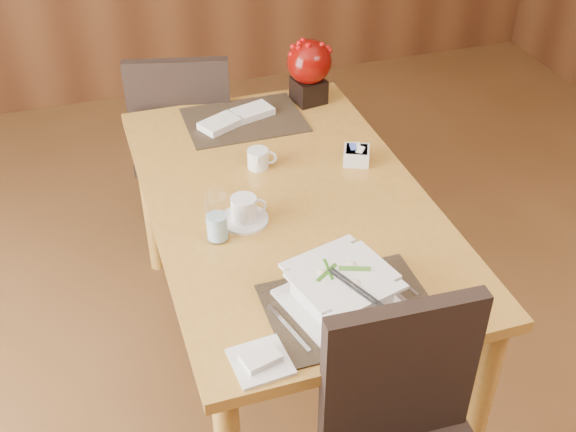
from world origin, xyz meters
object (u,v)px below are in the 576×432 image
object	(u,v)px
berry_decor	(309,68)
coffee_cup	(244,211)
dining_table	(288,221)
creamer_jug	(258,159)
sugar_caddy	(356,155)
far_chair	(184,136)
bread_plate	(261,362)
soup_setting	(342,290)
water_glass	(217,217)

from	to	relation	value
berry_decor	coffee_cup	bearing A→B (deg)	-123.28
dining_table	creamer_jug	distance (m)	0.25
sugar_caddy	far_chair	xyz separation A→B (m)	(-0.49, 0.75, -0.25)
dining_table	bread_plate	distance (m)	0.73
soup_setting	bread_plate	xyz separation A→B (m)	(-0.27, -0.13, -0.05)
coffee_cup	creamer_jug	bearing A→B (deg)	65.97
sugar_caddy	water_glass	bearing A→B (deg)	-153.99
dining_table	bread_plate	xyz separation A→B (m)	(-0.29, -0.66, 0.10)
creamer_jug	soup_setting	bearing A→B (deg)	-73.13
creamer_jug	bread_plate	size ratio (longest dim) A/B	0.68
water_glass	sugar_caddy	world-z (taller)	water_glass
coffee_cup	sugar_caddy	world-z (taller)	coffee_cup
creamer_jug	berry_decor	size ratio (longest dim) A/B	0.37
soup_setting	creamer_jug	xyz separation A→B (m)	(-0.02, 0.74, -0.02)
coffee_cup	berry_decor	xyz separation A→B (m)	(0.46, 0.70, 0.11)
coffee_cup	sugar_caddy	distance (m)	0.52
berry_decor	bread_plate	distance (m)	1.42
bread_plate	soup_setting	bearing A→B (deg)	26.18
bread_plate	far_chair	bearing A→B (deg)	86.38
berry_decor	far_chair	bearing A→B (deg)	151.39
dining_table	coffee_cup	distance (m)	0.23
creamer_jug	water_glass	bearing A→B (deg)	-107.77
coffee_cup	far_chair	size ratio (longest dim) A/B	0.16
dining_table	sugar_caddy	distance (m)	0.35
soup_setting	berry_decor	size ratio (longest dim) A/B	1.31
dining_table	sugar_caddy	size ratio (longest dim) A/B	16.78
water_glass	sugar_caddy	bearing A→B (deg)	26.01
sugar_caddy	berry_decor	size ratio (longest dim) A/B	0.34
dining_table	bread_plate	world-z (taller)	bread_plate
dining_table	far_chair	distance (m)	0.91
coffee_cup	bread_plate	distance (m)	0.60
sugar_caddy	soup_setting	bearing A→B (deg)	-115.54
creamer_jug	far_chair	world-z (taller)	far_chair
dining_table	berry_decor	xyz separation A→B (m)	(0.29, 0.62, 0.24)
dining_table	soup_setting	xyz separation A→B (m)	(-0.02, -0.53, 0.15)
dining_table	soup_setting	size ratio (longest dim) A/B	4.39
creamer_jug	berry_decor	world-z (taller)	berry_decor
soup_setting	berry_decor	world-z (taller)	berry_decor
sugar_caddy	far_chair	world-z (taller)	far_chair
water_glass	bread_plate	distance (m)	0.53
coffee_cup	water_glass	world-z (taller)	water_glass
soup_setting	sugar_caddy	xyz separation A→B (m)	(0.32, 0.67, -0.03)
creamer_jug	far_chair	xyz separation A→B (m)	(-0.15, 0.67, -0.26)
dining_table	soup_setting	world-z (taller)	soup_setting
creamer_jug	sugar_caddy	xyz separation A→B (m)	(0.34, -0.07, -0.01)
soup_setting	coffee_cup	world-z (taller)	soup_setting
water_glass	far_chair	world-z (taller)	far_chair
creamer_jug	berry_decor	bearing A→B (deg)	66.48
coffee_cup	soup_setting	bearing A→B (deg)	-71.78
bread_plate	water_glass	bearing A→B (deg)	88.23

